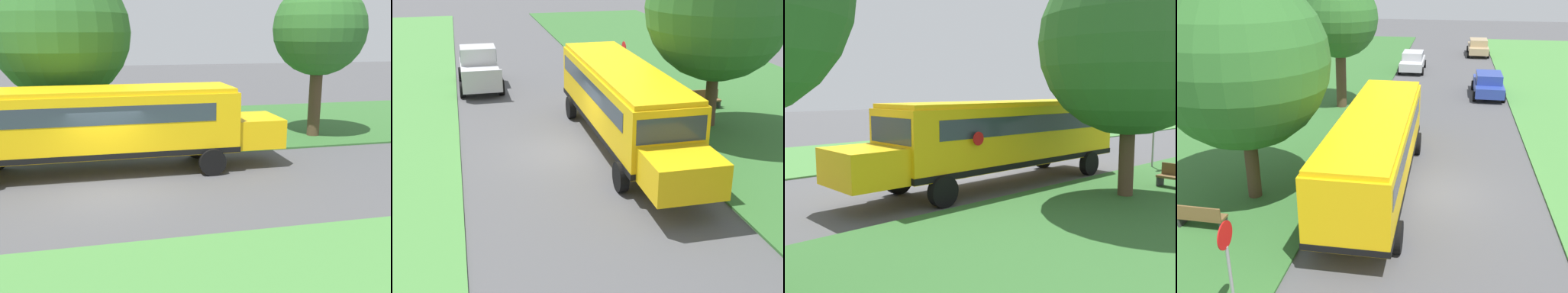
# 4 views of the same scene
# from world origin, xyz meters

# --- Properties ---
(ground_plane) EXTENTS (120.00, 120.00, 0.00)m
(ground_plane) POSITION_xyz_m (0.00, 0.00, 0.00)
(ground_plane) COLOR #4C4C4F
(grass_verge) EXTENTS (12.00, 80.00, 0.08)m
(grass_verge) POSITION_xyz_m (-10.00, 0.00, 0.04)
(grass_verge) COLOR #33662D
(grass_verge) RESTS_ON ground
(school_bus) EXTENTS (2.85, 12.42, 3.16)m
(school_bus) POSITION_xyz_m (-2.29, -0.12, 1.92)
(school_bus) COLOR yellow
(school_bus) RESTS_ON ground
(oak_tree_beside_bus) EXTENTS (6.01, 6.01, 8.12)m
(oak_tree_beside_bus) POSITION_xyz_m (-6.74, -1.49, 5.07)
(oak_tree_beside_bus) COLOR #4C3826
(oak_tree_beside_bus) RESTS_ON ground
(oak_tree_roadside_mid) EXTENTS (4.45, 4.45, 7.51)m
(oak_tree_roadside_mid) POSITION_xyz_m (-6.22, 10.45, 5.28)
(oak_tree_roadside_mid) COLOR #4C3826
(oak_tree_roadside_mid) RESTS_ON ground
(park_bench) EXTENTS (1.61, 0.53, 0.92)m
(park_bench) POSITION_xyz_m (-7.51, -3.93, 0.47)
(park_bench) COLOR brown
(park_bench) RESTS_ON ground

